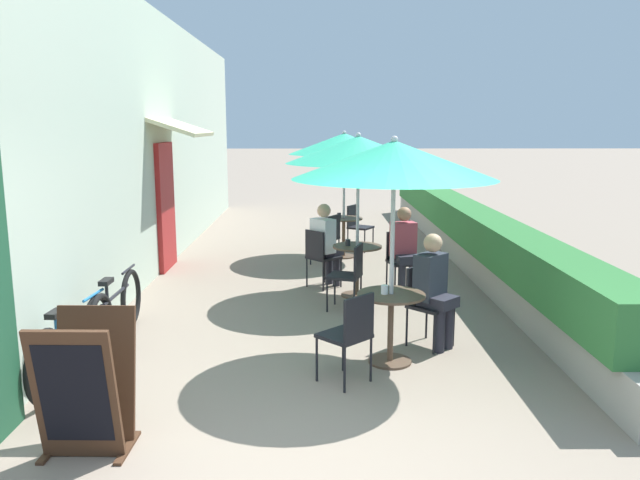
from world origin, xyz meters
name	(u,v)px	position (x,y,z in m)	size (l,w,h in m)	color
ground_plane	(303,476)	(0.00, 0.00, 0.00)	(120.00, 120.00, 0.00)	gray
cafe_facade_wall	(162,142)	(-2.54, 6.96, 2.09)	(0.98, 14.20, 4.20)	#B2C1AD
planter_hedge	(464,230)	(2.75, 7.00, 0.54)	(0.60, 13.20, 1.01)	gray
patio_table_near	(391,316)	(0.85, 2.09, 0.49)	(0.69, 0.69, 0.72)	brown
patio_umbrella_near	(394,160)	(0.85, 2.09, 2.05)	(1.99, 1.99, 2.29)	#B7B7BC
cafe_chair_near_left	(350,331)	(0.41, 1.56, 0.52)	(0.57, 0.57, 0.87)	black
cafe_chair_near_right	(425,299)	(1.29, 2.62, 0.52)	(0.57, 0.57, 0.87)	black
seated_patron_near_right	(434,286)	(1.37, 2.54, 0.69)	(0.51, 0.51, 1.25)	#23232D
coffee_cup_near	(384,290)	(0.78, 2.08, 0.77)	(0.07, 0.07, 0.09)	white
patio_table_mid	(357,262)	(0.68, 4.60, 0.49)	(0.69, 0.69, 0.72)	brown
patio_umbrella_mid	(358,150)	(0.68, 4.60, 2.05)	(1.99, 1.99, 2.29)	#B7B7BC
cafe_chair_mid_left	(320,254)	(0.17, 5.06, 0.52)	(0.56, 0.56, 0.87)	black
seated_patron_mid_left	(326,241)	(0.25, 5.13, 0.69)	(0.51, 0.51, 1.25)	#23232D
cafe_chair_mid_right	(350,271)	(0.54, 3.93, 0.52)	(0.50, 0.50, 0.87)	black
cafe_chair_mid_back	(401,257)	(1.33, 4.82, 0.52)	(0.48, 0.48, 0.87)	black
seated_patron_mid_back	(404,247)	(1.36, 4.71, 0.69)	(0.40, 0.46, 1.25)	#23232D
coffee_cup_mid	(348,242)	(0.55, 4.61, 0.77)	(0.07, 0.07, 0.09)	#232328
patio_table_far	(344,230)	(0.62, 7.26, 0.49)	(0.69, 0.69, 0.72)	brown
patio_umbrella_far	(344,144)	(0.62, 7.26, 2.05)	(1.99, 1.99, 2.29)	#B7B7BC
cafe_chair_far_left	(329,235)	(0.33, 6.63, 0.52)	(0.55, 0.55, 0.87)	black
cafe_chair_far_right	(357,224)	(0.90, 7.88, 0.52)	(0.55, 0.55, 0.87)	black
coffee_cup_far	(339,215)	(0.53, 7.26, 0.77)	(0.07, 0.07, 0.09)	#232328
bicycle_leaning	(73,344)	(-2.20, 1.70, 0.35)	(0.19, 1.75, 0.76)	black
bicycle_second	(117,310)	(-2.12, 2.77, 0.36)	(0.10, 1.76, 0.78)	black
menu_board	(86,385)	(-1.60, 0.39, 0.51)	(0.63, 0.65, 1.03)	#422819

